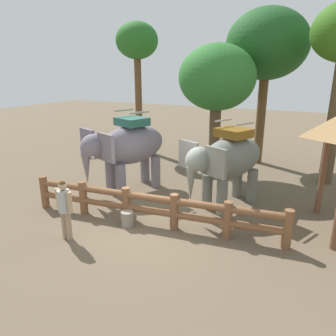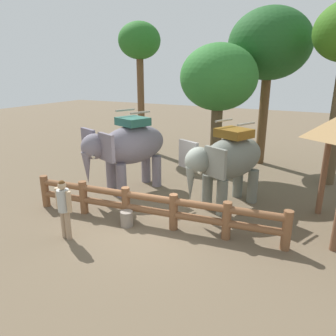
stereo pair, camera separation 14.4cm
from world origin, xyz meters
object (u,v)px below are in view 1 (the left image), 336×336
at_px(log_fence, 150,206).
at_px(tree_far_right, 217,79).
at_px(elephant_near_left, 128,147).
at_px(elephant_center, 228,160).
at_px(tourist_woman_in_black, 65,206).
at_px(tree_deep_back, 267,46).
at_px(tree_far_left, 137,45).
at_px(feed_bucket, 127,219).

relative_size(log_fence, tree_far_right, 1.43).
bearing_deg(elephant_near_left, elephant_center, 3.15).
bearing_deg(tourist_woman_in_black, tree_deep_back, 72.47).
bearing_deg(tree_far_right, tree_deep_back, 61.49).
xyz_separation_m(log_fence, tree_deep_back, (1.47, 8.00, 4.73)).
height_order(elephant_center, tourist_woman_in_black, elephant_center).
distance_m(log_fence, tree_far_left, 10.46).
distance_m(elephant_near_left, tourist_woman_in_black, 3.82).
relative_size(elephant_near_left, feed_bucket, 7.94).
distance_m(elephant_near_left, tree_deep_back, 7.82).
distance_m(tourist_woman_in_black, tree_far_left, 11.00).
distance_m(tree_far_left, tree_far_right, 5.82).
bearing_deg(elephant_near_left, feed_bucket, -57.84).
height_order(tourist_woman_in_black, feed_bucket, tourist_woman_in_black).
height_order(elephant_near_left, tree_far_right, tree_far_right).
distance_m(log_fence, tree_far_right, 6.40).
bearing_deg(log_fence, elephant_near_left, 134.94).
relative_size(log_fence, tourist_woman_in_black, 4.67).
bearing_deg(feed_bucket, tree_far_right, 83.90).
bearing_deg(tree_far_left, tourist_woman_in_black, -69.75).
xyz_separation_m(tree_far_left, tree_far_right, (5.12, -2.28, -1.57)).
height_order(log_fence, tree_deep_back, tree_deep_back).
distance_m(tree_far_left, tree_deep_back, 6.52).
bearing_deg(elephant_center, tree_deep_back, 91.02).
xyz_separation_m(log_fence, elephant_center, (1.57, 2.27, 0.97)).
relative_size(log_fence, elephant_center, 2.30).
distance_m(tourist_woman_in_black, tree_deep_back, 11.04).
relative_size(tourist_woman_in_black, tree_far_left, 0.24).
height_order(tourist_woman_in_black, tree_deep_back, tree_deep_back).
height_order(elephant_center, tree_deep_back, tree_deep_back).
distance_m(tree_far_right, tree_deep_back, 3.22).
bearing_deg(tree_far_left, elephant_center, -39.50).
xyz_separation_m(tourist_woman_in_black, tree_far_right, (1.66, 7.10, 3.02)).
xyz_separation_m(elephant_near_left, feed_bucket, (1.52, -2.42, -1.44)).
height_order(elephant_near_left, tourist_woman_in_black, elephant_near_left).
distance_m(elephant_near_left, elephant_center, 3.64).
relative_size(elephant_center, tree_far_right, 0.62).
bearing_deg(tree_far_left, tree_deep_back, 2.47).
relative_size(tourist_woman_in_black, tree_deep_back, 0.24).
bearing_deg(feed_bucket, log_fence, 33.24).
xyz_separation_m(elephant_center, tree_far_right, (-1.49, 3.18, 2.39)).
xyz_separation_m(tourist_woman_in_black, tree_far_left, (-3.46, 9.38, 4.59)).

